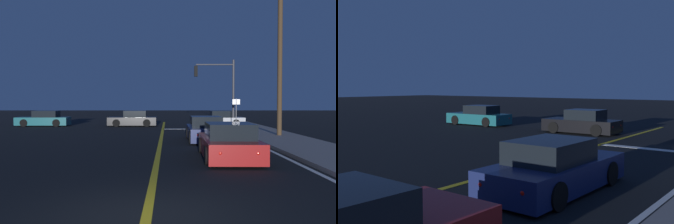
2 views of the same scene
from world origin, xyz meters
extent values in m
cube|color=gold|center=(0.00, 11.24, 0.01)|extent=(0.20, 38.20, 0.01)
cube|color=white|center=(2.54, 20.97, 0.01)|extent=(5.08, 0.50, 0.01)
cube|color=black|center=(-2.71, 24.32, 0.44)|extent=(4.19, 1.93, 0.68)
cube|color=black|center=(-2.46, 24.33, 1.04)|extent=(1.94, 1.63, 0.60)
cylinder|color=black|center=(-3.98, 23.43, 0.32)|extent=(0.64, 0.23, 0.64)
cylinder|color=black|center=(-4.01, 25.16, 0.32)|extent=(0.64, 0.23, 0.64)
cylinder|color=black|center=(-1.41, 23.48, 0.32)|extent=(0.64, 0.23, 0.64)
cylinder|color=black|center=(-1.44, 25.21, 0.32)|extent=(0.64, 0.23, 0.64)
sphere|color=#FFF4CC|center=(-4.72, 23.71, 0.52)|extent=(0.18, 0.18, 0.18)
sphere|color=#FFF4CC|center=(-4.74, 24.86, 0.52)|extent=(0.18, 0.18, 0.18)
sphere|color=red|center=(-0.68, 23.79, 0.52)|extent=(0.14, 0.14, 0.14)
sphere|color=red|center=(-0.70, 24.93, 0.52)|extent=(0.14, 0.14, 0.14)
cube|color=#195960|center=(-10.48, 24.32, 0.44)|extent=(4.45, 1.87, 0.68)
cube|color=black|center=(-10.21, 24.33, 1.04)|extent=(2.06, 1.57, 0.60)
cylinder|color=black|center=(-11.83, 23.47, 0.32)|extent=(0.64, 0.23, 0.64)
cylinder|color=black|center=(-11.86, 25.12, 0.32)|extent=(0.64, 0.23, 0.64)
cylinder|color=black|center=(-9.09, 23.53, 0.32)|extent=(0.64, 0.23, 0.64)
cylinder|color=black|center=(-9.13, 25.18, 0.32)|extent=(0.64, 0.23, 0.64)
sphere|color=#FFF4CC|center=(-12.61, 23.73, 0.52)|extent=(0.18, 0.18, 0.18)
sphere|color=#FFF4CC|center=(-12.64, 24.83, 0.52)|extent=(0.18, 0.18, 0.18)
sphere|color=red|center=(-8.31, 23.82, 0.52)|extent=(0.14, 0.14, 0.14)
sphere|color=red|center=(-8.33, 24.92, 0.52)|extent=(0.14, 0.14, 0.14)
cube|color=navy|center=(2.41, 12.79, 0.44)|extent=(1.85, 4.51, 0.68)
cube|color=black|center=(2.41, 12.52, 1.04)|extent=(1.58, 2.08, 0.60)
cylinder|color=black|center=(1.56, 14.19, 0.32)|extent=(0.22, 0.64, 0.64)
cylinder|color=black|center=(3.27, 14.18, 0.32)|extent=(0.22, 0.64, 0.64)
cylinder|color=black|center=(1.55, 11.40, 0.32)|extent=(0.22, 0.64, 0.64)
cylinder|color=black|center=(3.25, 11.39, 0.32)|extent=(0.22, 0.64, 0.64)
sphere|color=#FFF4CC|center=(1.85, 14.98, 0.52)|extent=(0.18, 0.18, 0.18)
sphere|color=#FFF4CC|center=(2.99, 14.98, 0.52)|extent=(0.18, 0.18, 0.18)
sphere|color=red|center=(1.83, 10.59, 0.52)|extent=(0.14, 0.14, 0.14)
sphere|color=red|center=(2.96, 10.59, 0.52)|extent=(0.14, 0.14, 0.14)
cylinder|color=black|center=(1.78, 8.22, 0.32)|extent=(0.23, 0.64, 0.64)
sphere|color=#FFF4CC|center=(2.10, 9.00, 0.52)|extent=(0.18, 0.18, 0.18)
sphere|color=#FFF4CC|center=(3.27, 8.98, 0.52)|extent=(0.18, 0.18, 0.18)
camera|label=1|loc=(0.39, -6.32, 2.12)|focal=37.71mm
camera|label=2|loc=(7.44, 4.21, 2.67)|focal=42.08mm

